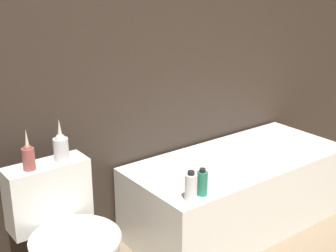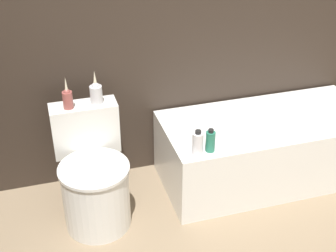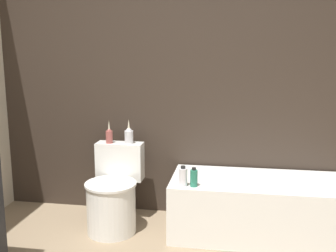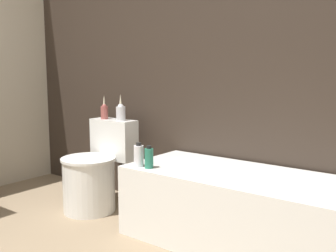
# 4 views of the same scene
# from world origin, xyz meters

# --- Properties ---
(bathtub) EXTENTS (1.47, 0.67, 0.48)m
(bathtub) POSITION_xyz_m (0.80, 1.80, 0.24)
(bathtub) COLOR white
(bathtub) RESTS_ON ground
(toilet) EXTENTS (0.44, 0.59, 0.72)m
(toilet) POSITION_xyz_m (-0.44, 1.71, 0.30)
(toilet) COLOR white
(toilet) RESTS_ON ground
(vase_gold) EXTENTS (0.06, 0.06, 0.21)m
(vase_gold) POSITION_xyz_m (-0.53, 1.91, 0.79)
(vase_gold) COLOR #994C47
(vase_gold) RESTS_ON toilet
(vase_silver) EXTENTS (0.08, 0.08, 0.22)m
(vase_silver) POSITION_xyz_m (-0.35, 1.93, 0.79)
(vase_silver) COLOR silver
(vase_silver) RESTS_ON toilet
(shampoo_bottle_tall) EXTENTS (0.07, 0.07, 0.16)m
(shampoo_bottle_tall) POSITION_xyz_m (0.18, 1.54, 0.56)
(shampoo_bottle_tall) COLOR silver
(shampoo_bottle_tall) RESTS_ON bathtub
(shampoo_bottle_short) EXTENTS (0.06, 0.06, 0.15)m
(shampoo_bottle_short) POSITION_xyz_m (0.27, 1.55, 0.55)
(shampoo_bottle_short) COLOR #267259
(shampoo_bottle_short) RESTS_ON bathtub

